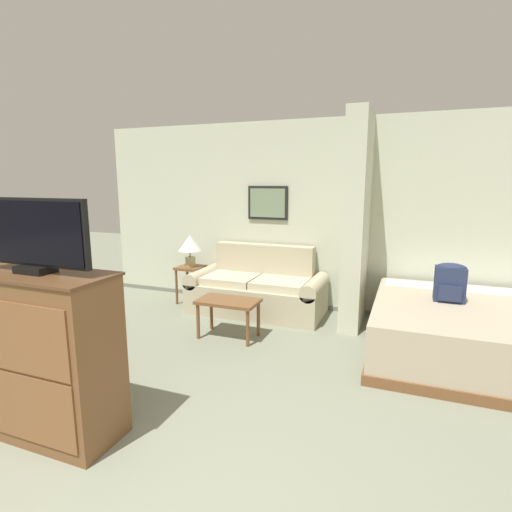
{
  "coord_description": "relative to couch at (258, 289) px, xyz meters",
  "views": [
    {
      "loc": [
        1.13,
        -1.02,
        1.79
      ],
      "look_at": [
        -0.28,
        2.62,
        1.05
      ],
      "focal_mm": 28.0,
      "sensor_mm": 36.0,
      "label": 1
    }
  ],
  "objects": [
    {
      "name": "backpack",
      "position": [
        2.33,
        -0.5,
        0.44
      ],
      "size": [
        0.3,
        0.22,
        0.4
      ],
      "color": "#232D4C",
      "rests_on": "bed"
    },
    {
      "name": "tv_dresser",
      "position": [
        -0.42,
        -3.07,
        0.28
      ],
      "size": [
        1.08,
        0.48,
        1.18
      ],
      "color": "brown",
      "rests_on": "ground_plane"
    },
    {
      "name": "table_lamp",
      "position": [
        -1.07,
        0.03,
        0.55
      ],
      "size": [
        0.34,
        0.34,
        0.46
      ],
      "color": "tan",
      "rests_on": "side_table"
    },
    {
      "name": "couch",
      "position": [
        0.0,
        0.0,
        0.0
      ],
      "size": [
        1.84,
        0.84,
        0.9
      ],
      "color": "#B7AD8E",
      "rests_on": "ground_plane"
    },
    {
      "name": "tv",
      "position": [
        -0.42,
        -3.07,
        1.12
      ],
      "size": [
        0.94,
        0.16,
        0.5
      ],
      "color": "black",
      "rests_on": "tv_dresser"
    },
    {
      "name": "side_table",
      "position": [
        -1.07,
        0.03,
        0.12
      ],
      "size": [
        0.37,
        0.37,
        0.55
      ],
      "color": "brown",
      "rests_on": "ground_plane"
    },
    {
      "name": "coffee_table",
      "position": [
        0.02,
        -1.0,
        0.07
      ],
      "size": [
        0.69,
        0.41,
        0.45
      ],
      "color": "brown",
      "rests_on": "ground_plane"
    },
    {
      "name": "wall_partition_pillar",
      "position": [
        1.29,
        -0.01,
        0.99
      ],
      "size": [
        0.24,
        0.84,
        2.6
      ],
      "color": "beige",
      "rests_on": "ground_plane"
    },
    {
      "name": "wall_back",
      "position": [
        0.77,
        0.47,
        0.98
      ],
      "size": [
        6.8,
        0.16,
        2.6
      ],
      "color": "beige",
      "rests_on": "ground_plane"
    },
    {
      "name": "bed",
      "position": [
        2.51,
        -0.6,
        -0.03
      ],
      "size": [
        1.84,
        1.95,
        0.55
      ],
      "color": "brown",
      "rests_on": "ground_plane"
    }
  ]
}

